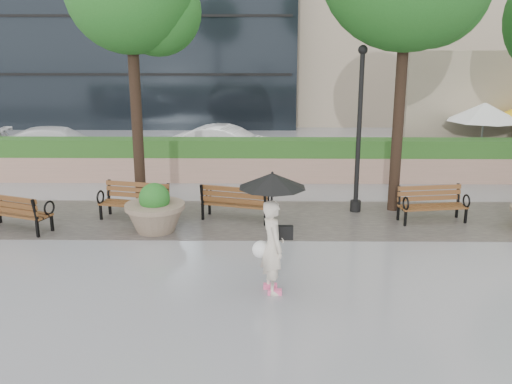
{
  "coord_description": "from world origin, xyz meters",
  "views": [
    {
      "loc": [
        -0.6,
        -10.75,
        4.5
      ],
      "look_at": [
        -0.76,
        1.6,
        1.1
      ],
      "focal_mm": 40.0,
      "sensor_mm": 36.0,
      "label": 1
    }
  ],
  "objects_px": {
    "bench_2": "(236,210)",
    "bench_3": "(432,212)",
    "lamppost": "(359,141)",
    "car_right": "(227,144)",
    "planter_left": "(155,213)",
    "car_left": "(60,145)",
    "bench_1": "(135,209)",
    "bench_0": "(17,219)",
    "pedestrian": "(272,221)"
  },
  "relations": [
    {
      "from": "bench_2",
      "to": "bench_3",
      "type": "relative_size",
      "value": 1.06
    },
    {
      "from": "lamppost",
      "to": "car_left",
      "type": "bearing_deg",
      "value": 148.82
    },
    {
      "from": "planter_left",
      "to": "pedestrian",
      "type": "distance_m",
      "value": 4.32
    },
    {
      "from": "bench_0",
      "to": "pedestrian",
      "type": "height_order",
      "value": "pedestrian"
    },
    {
      "from": "planter_left",
      "to": "car_right",
      "type": "height_order",
      "value": "car_right"
    },
    {
      "from": "bench_0",
      "to": "lamppost",
      "type": "bearing_deg",
      "value": -147.68
    },
    {
      "from": "car_right",
      "to": "pedestrian",
      "type": "relative_size",
      "value": 1.79
    },
    {
      "from": "bench_3",
      "to": "car_left",
      "type": "relative_size",
      "value": 0.39
    },
    {
      "from": "bench_2",
      "to": "car_left",
      "type": "height_order",
      "value": "car_left"
    },
    {
      "from": "lamppost",
      "to": "pedestrian",
      "type": "xyz_separation_m",
      "value": [
        -2.28,
        -4.89,
        -0.55
      ]
    },
    {
      "from": "bench_3",
      "to": "pedestrian",
      "type": "xyz_separation_m",
      "value": [
        -4.04,
        -4.03,
        1.08
      ]
    },
    {
      "from": "planter_left",
      "to": "pedestrian",
      "type": "xyz_separation_m",
      "value": [
        2.71,
        -3.24,
        0.88
      ]
    },
    {
      "from": "bench_1",
      "to": "car_left",
      "type": "relative_size",
      "value": 0.41
    },
    {
      "from": "car_left",
      "to": "bench_3",
      "type": "bearing_deg",
      "value": -124.44
    },
    {
      "from": "planter_left",
      "to": "bench_3",
      "type": "bearing_deg",
      "value": 6.71
    },
    {
      "from": "car_left",
      "to": "car_right",
      "type": "relative_size",
      "value": 1.13
    },
    {
      "from": "lamppost",
      "to": "pedestrian",
      "type": "relative_size",
      "value": 1.95
    },
    {
      "from": "bench_2",
      "to": "lamppost",
      "type": "xyz_separation_m",
      "value": [
        3.11,
        0.78,
        1.62
      ]
    },
    {
      "from": "bench_2",
      "to": "bench_3",
      "type": "bearing_deg",
      "value": -165.12
    },
    {
      "from": "lamppost",
      "to": "car_left",
      "type": "height_order",
      "value": "lamppost"
    },
    {
      "from": "car_right",
      "to": "lamppost",
      "type": "bearing_deg",
      "value": -135.95
    },
    {
      "from": "bench_2",
      "to": "lamppost",
      "type": "height_order",
      "value": "lamppost"
    },
    {
      "from": "bench_2",
      "to": "bench_3",
      "type": "xyz_separation_m",
      "value": [
        4.87,
        -0.08,
        -0.01
      ]
    },
    {
      "from": "bench_1",
      "to": "lamppost",
      "type": "relative_size",
      "value": 0.42
    },
    {
      "from": "lamppost",
      "to": "car_right",
      "type": "bearing_deg",
      "value": 121.05
    },
    {
      "from": "bench_3",
      "to": "planter_left",
      "type": "distance_m",
      "value": 6.8
    },
    {
      "from": "bench_0",
      "to": "bench_2",
      "type": "height_order",
      "value": "bench_2"
    },
    {
      "from": "bench_1",
      "to": "car_left",
      "type": "xyz_separation_m",
      "value": [
        -4.18,
        6.73,
        0.37
      ]
    },
    {
      "from": "planter_left",
      "to": "car_right",
      "type": "bearing_deg",
      "value": 81.25
    },
    {
      "from": "car_left",
      "to": "pedestrian",
      "type": "bearing_deg",
      "value": -149.08
    },
    {
      "from": "bench_3",
      "to": "bench_1",
      "type": "bearing_deg",
      "value": 170.4
    },
    {
      "from": "bench_1",
      "to": "bench_2",
      "type": "relative_size",
      "value": 0.99
    },
    {
      "from": "planter_left",
      "to": "car_right",
      "type": "relative_size",
      "value": 0.36
    },
    {
      "from": "bench_2",
      "to": "pedestrian",
      "type": "distance_m",
      "value": 4.33
    },
    {
      "from": "bench_3",
      "to": "car_right",
      "type": "relative_size",
      "value": 0.44
    },
    {
      "from": "bench_2",
      "to": "bench_3",
      "type": "height_order",
      "value": "bench_2"
    },
    {
      "from": "car_left",
      "to": "pedestrian",
      "type": "relative_size",
      "value": 2.02
    },
    {
      "from": "bench_2",
      "to": "car_right",
      "type": "xyz_separation_m",
      "value": [
        -0.66,
        7.04,
        0.37
      ]
    },
    {
      "from": "bench_2",
      "to": "car_left",
      "type": "xyz_separation_m",
      "value": [
        -6.76,
        6.75,
        0.37
      ]
    },
    {
      "from": "car_left",
      "to": "car_right",
      "type": "bearing_deg",
      "value": -91.25
    },
    {
      "from": "bench_2",
      "to": "planter_left",
      "type": "distance_m",
      "value": 2.08
    },
    {
      "from": "lamppost",
      "to": "planter_left",
      "type": "bearing_deg",
      "value": -161.72
    },
    {
      "from": "car_right",
      "to": "bench_2",
      "type": "bearing_deg",
      "value": -161.64
    },
    {
      "from": "bench_1",
      "to": "lamppost",
      "type": "xyz_separation_m",
      "value": [
        5.68,
        0.76,
        1.62
      ]
    },
    {
      "from": "lamppost",
      "to": "car_right",
      "type": "distance_m",
      "value": 7.42
    },
    {
      "from": "bench_3",
      "to": "pedestrian",
      "type": "height_order",
      "value": "pedestrian"
    },
    {
      "from": "bench_3",
      "to": "lamppost",
      "type": "bearing_deg",
      "value": 145.3
    },
    {
      "from": "bench_1",
      "to": "planter_left",
      "type": "bearing_deg",
      "value": -39.23
    },
    {
      "from": "bench_0",
      "to": "car_left",
      "type": "height_order",
      "value": "car_left"
    },
    {
      "from": "bench_1",
      "to": "planter_left",
      "type": "relative_size",
      "value": 1.28
    }
  ]
}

